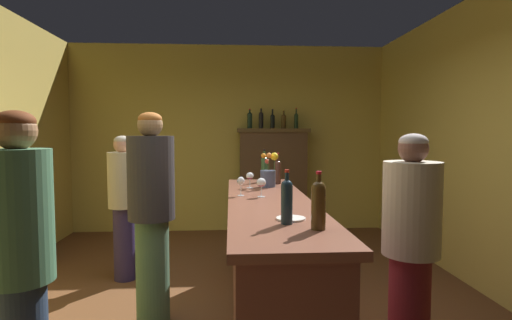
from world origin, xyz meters
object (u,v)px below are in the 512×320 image
wine_bottle_merlot (264,168)px  patron_tall (21,262)px  flower_arrangement (268,175)px  cheese_plate (291,219)px  bar_counter (269,263)px  display_bottle_midright (284,120)px  display_cabinet (273,179)px  display_bottle_right (296,120)px  wine_bottle_malbec (278,171)px  wine_glass_front (250,177)px  patron_by_cabinet (152,209)px  patron_in_grey (124,201)px  display_bottle_left (250,120)px  bartender (411,246)px  display_bottle_midleft (261,119)px  wine_bottle_chardonnay (287,199)px  display_bottle_center (273,121)px  wine_bottle_rose (318,203)px  wine_glass_rear (261,183)px  wine_glass_mid (241,182)px

wine_bottle_merlot → patron_tall: (-1.39, -2.30, -0.25)m
flower_arrangement → cheese_plate: 1.48m
bar_counter → display_bottle_midright: 3.30m
display_cabinet → display_bottle_right: (0.36, -0.00, 0.91)m
wine_bottle_malbec → wine_glass_front: wine_bottle_malbec is taller
wine_bottle_merlot → patron_by_cabinet: size_ratio=0.20×
wine_bottle_merlot → patron_by_cabinet: patron_by_cabinet is taller
display_cabinet → wine_bottle_malbec: bearing=-94.7°
flower_arrangement → patron_in_grey: size_ratio=0.22×
cheese_plate → display_bottle_right: 3.87m
display_cabinet → display_bottle_left: display_bottle_left is taller
patron_tall → display_bottle_midright: bearing=5.4°
bartender → patron_in_grey: bearing=-38.8°
display_bottle_midleft → cheese_plate: bearing=-91.6°
cheese_plate → display_bottle_midright: 3.84m
wine_bottle_chardonnay → cheese_plate: size_ratio=1.76×
cheese_plate → bartender: size_ratio=0.12×
display_bottle_left → display_bottle_center: display_bottle_left is taller
patron_in_grey → bar_counter: bearing=-7.3°
wine_bottle_rose → wine_bottle_chardonnay: size_ratio=1.01×
patron_in_grey → wine_bottle_rose: bearing=-21.6°
display_bottle_center → display_bottle_midright: bearing=0.0°
wine_glass_front → display_bottle_left: 2.42m
display_bottle_center → bartender: size_ratio=0.19×
wine_bottle_chardonnay → wine_glass_rear: 0.99m
display_cabinet → wine_bottle_rose: 4.02m
wine_glass_front → display_bottle_right: 2.55m
wine_bottle_merlot → display_bottle_midleft: size_ratio=1.09×
wine_glass_mid → cheese_plate: 0.99m
wine_glass_rear → display_bottle_center: 2.97m
bar_counter → patron_by_cabinet: patron_by_cabinet is taller
wine_glass_mid → display_cabinet: bearing=78.5°
wine_glass_front → display_bottle_midright: display_bottle_midright is taller
display_bottle_center → bartender: (0.48, -3.73, -0.90)m
display_bottle_left → wine_glass_front: bearing=-92.8°
wine_glass_mid → display_bottle_midleft: display_bottle_midleft is taller
flower_arrangement → patron_tall: bearing=-126.6°
patron_tall → display_cabinet: bearing=7.3°
display_cabinet → display_bottle_midright: (0.16, 0.00, 0.90)m
wine_bottle_chardonnay → display_bottle_left: display_bottle_left is taller
wine_glass_mid → wine_glass_front: bearing=78.2°
display_bottle_left → display_bottle_midright: display_bottle_left is taller
wine_bottle_malbec → display_bottle_left: size_ratio=1.07×
wine_glass_mid → display_bottle_right: bearing=71.7°
cheese_plate → patron_tall: (-1.39, -0.39, -0.11)m
patron_tall → display_bottle_midleft: bearing=9.5°
display_bottle_midright → patron_tall: (-1.84, -4.14, -0.82)m
wine_bottle_merlot → display_bottle_left: bearing=92.1°
display_cabinet → display_bottle_midleft: bearing=180.0°
display_cabinet → patron_in_grey: size_ratio=1.06×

